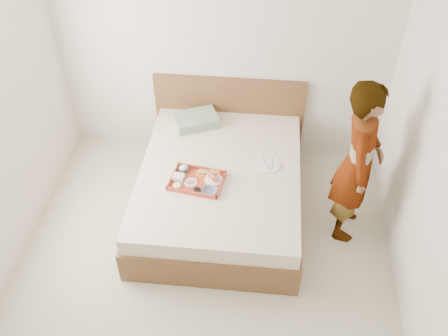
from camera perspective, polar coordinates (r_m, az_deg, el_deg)
ground at (r=4.58m, az=-2.85°, el=-13.60°), size 3.50×4.00×0.01m
ceiling at (r=2.82m, az=-4.71°, el=17.26°), size 3.50×4.00×0.01m
wall_back at (r=5.17m, az=-0.19°, el=13.74°), size 3.50×0.01×2.60m
wall_right at (r=3.76m, az=23.90°, el=-3.68°), size 0.01×4.00×2.60m
bed at (r=4.99m, az=-0.45°, el=-2.44°), size 1.65×2.00×0.53m
headboard at (r=5.59m, az=0.61°, el=6.13°), size 1.65×0.06×0.95m
pillow at (r=5.34m, az=-3.22°, el=5.53°), size 0.53×0.46×0.11m
tray at (r=4.67m, az=-3.15°, el=-1.45°), size 0.54×0.43×0.04m
prawn_plate at (r=4.68m, az=-1.22°, el=-1.35°), size 0.19×0.19×0.01m
navy_bowl_big at (r=4.56m, az=-1.66°, el=-2.67°), size 0.16×0.16×0.03m
sauce_dish at (r=4.57m, az=-3.14°, el=-2.60°), size 0.08×0.08×0.03m
meat_plate at (r=4.67m, az=-3.86°, el=-1.68°), size 0.14×0.14×0.01m
bread_plate at (r=4.75m, az=-2.55°, el=-0.61°), size 0.14×0.14×0.01m
salad_bowl at (r=4.79m, az=-4.67°, el=-0.12°), size 0.12×0.12×0.03m
plastic_tub at (r=4.70m, az=-5.25°, el=-1.06°), size 0.12×0.10×0.04m
cheese_round at (r=4.63m, az=-5.45°, el=-2.08°), size 0.08×0.08×0.03m
dinner_plate at (r=4.88m, az=5.19°, el=0.40°), size 0.27×0.27×0.01m
person at (r=4.57m, az=15.16°, el=0.55°), size 0.50×0.67×1.68m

